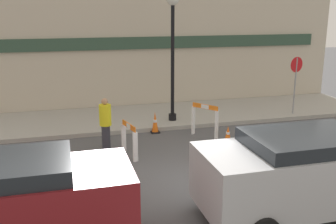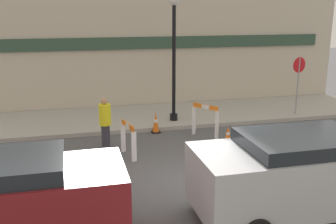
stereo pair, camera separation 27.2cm
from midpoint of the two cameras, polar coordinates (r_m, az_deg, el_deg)
ground_plane at (r=9.88m, az=5.24°, el=-10.34°), size 60.00×60.00×0.00m
sidewalk_slab at (r=15.54m, az=-2.81°, el=-0.62°), size 18.00×3.55×0.14m
storefront_facade at (r=16.86m, az=-4.31°, el=9.83°), size 18.00×0.22×5.50m
streetlamp_post at (r=14.20m, az=0.12°, el=10.46°), size 0.44×0.44×4.59m
stop_sign at (r=16.09m, az=17.58°, el=5.01°), size 0.59×0.15×2.25m
barricade_0 at (r=13.17m, az=4.78°, el=-1.01°), size 0.69×0.88×1.12m
barricade_1 at (r=11.43m, az=-6.34°, el=-3.83°), size 0.33×0.95×1.01m
traffic_cone_0 at (r=12.02m, az=7.83°, el=-4.39°), size 0.30×0.30×0.56m
traffic_cone_1 at (r=11.72m, az=5.44°, el=-5.06°), size 0.30×0.30×0.46m
traffic_cone_2 at (r=11.41m, az=3.42°, el=-5.50°), size 0.30×0.30×0.50m
traffic_cone_3 at (r=13.63m, az=-2.46°, el=-1.57°), size 0.30×0.30×0.74m
traffic_cone_4 at (r=11.03m, az=4.57°, el=-5.74°), size 0.30×0.30×0.68m
traffic_cone_5 at (r=12.73m, az=8.08°, el=-3.29°), size 0.30×0.30×0.57m
person_worker at (r=12.04m, az=-9.70°, el=-1.51°), size 0.41×0.41×1.61m
parked_car_1 at (r=8.54m, az=18.40°, el=-7.94°), size 4.40×1.98×1.77m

